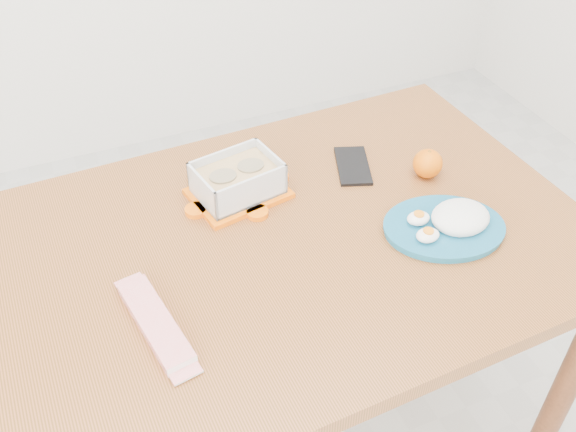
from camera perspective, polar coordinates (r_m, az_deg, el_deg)
name	(u,v)px	position (r m, az deg, el deg)	size (l,w,h in m)	color
dining_table	(288,268)	(1.42, 0.00, -4.65)	(1.31, 0.90, 0.75)	#98512B
food_container	(238,180)	(1.44, -4.50, 3.18)	(0.23, 0.19, 0.09)	orange
orange_fruit	(428,164)	(1.53, 12.31, 4.58)	(0.07, 0.07, 0.07)	#FF5C05
rice_plate	(450,222)	(1.40, 14.17, -0.52)	(0.32, 0.32, 0.07)	#165C7D
candy_bar	(155,322)	(1.20, -11.71, -9.25)	(0.23, 0.06, 0.02)	red
smartphone	(353,166)	(1.55, 5.79, 4.47)	(0.07, 0.15, 0.01)	black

